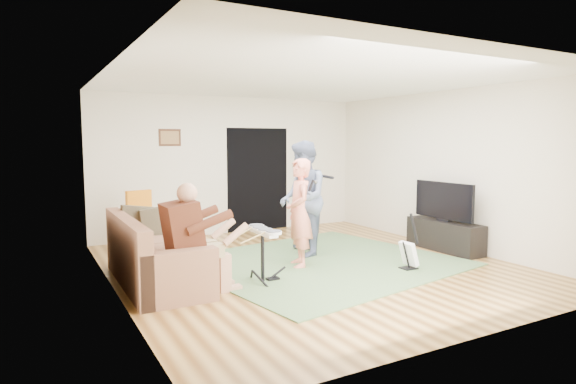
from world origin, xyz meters
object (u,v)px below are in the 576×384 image
at_px(guitar_spare, 409,254).
at_px(sofa, 150,261).
at_px(television, 444,200).
at_px(dining_chair, 145,232).
at_px(drum_kit, 263,258).
at_px(guitarist, 303,198).
at_px(singer, 299,213).
at_px(tv_cabinet, 445,236).
at_px(torchiere_lamp, 309,174).

bearing_deg(guitar_spare, sofa, 162.13).
xyz_separation_m(sofa, television, (4.75, -0.45, 0.56)).
relative_size(dining_chair, television, 0.86).
height_order(sofa, television, television).
bearing_deg(drum_kit, dining_chair, 113.03).
bearing_deg(drum_kit, guitarist, 40.51).
xyz_separation_m(drum_kit, guitar_spare, (2.11, -0.45, -0.09)).
bearing_deg(sofa, guitar_spare, -17.87).
bearing_deg(singer, guitar_spare, 71.05).
bearing_deg(tv_cabinet, guitar_spare, -155.12).
bearing_deg(guitar_spare, tv_cabinet, 24.88).
relative_size(torchiere_lamp, dining_chair, 1.64).
xyz_separation_m(sofa, drum_kit, (1.30, -0.65, 0.03)).
bearing_deg(singer, sofa, -78.27).
height_order(guitarist, tv_cabinet, guitarist).
xyz_separation_m(drum_kit, guitarist, (1.22, 1.05, 0.60)).
relative_size(drum_kit, guitarist, 0.40).
distance_m(guitar_spare, television, 1.61).
bearing_deg(television, tv_cabinet, 0.00).
distance_m(guitar_spare, tv_cabinet, 1.53).
bearing_deg(drum_kit, sofa, 153.39).
height_order(guitar_spare, torchiere_lamp, torchiere_lamp).
distance_m(tv_cabinet, television, 0.60).
xyz_separation_m(drum_kit, television, (3.45, 0.20, 0.53)).
distance_m(drum_kit, dining_chair, 2.53).
xyz_separation_m(tv_cabinet, television, (-0.05, -0.00, 0.60)).
relative_size(singer, guitar_spare, 1.95).
xyz_separation_m(sofa, dining_chair, (0.31, 1.68, 0.08)).
bearing_deg(guitarist, television, 90.18).
height_order(singer, guitar_spare, singer).
distance_m(guitar_spare, torchiere_lamp, 3.37).
bearing_deg(torchiere_lamp, sofa, -149.99).
relative_size(guitar_spare, torchiere_lamp, 0.48).
height_order(singer, dining_chair, singer).
bearing_deg(sofa, tv_cabinet, -5.39).
relative_size(tv_cabinet, television, 1.16).
bearing_deg(torchiere_lamp, television, -67.59).
bearing_deg(tv_cabinet, dining_chair, 154.59).
bearing_deg(tv_cabinet, guitarist, 159.58).
bearing_deg(television, sofa, 174.56).
distance_m(sofa, dining_chair, 1.71).
relative_size(sofa, torchiere_lamp, 1.28).
distance_m(torchiere_lamp, dining_chair, 3.50).
height_order(guitarist, television, guitarist).
distance_m(drum_kit, guitarist, 1.72).
height_order(sofa, singer, singer).
relative_size(singer, tv_cabinet, 1.13).
distance_m(drum_kit, television, 3.50).
xyz_separation_m(torchiere_lamp, tv_cabinet, (1.11, -2.58, -0.92)).
relative_size(drum_kit, singer, 0.46).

